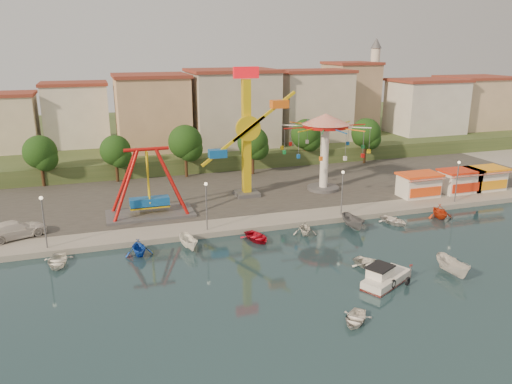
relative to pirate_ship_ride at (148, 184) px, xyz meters
name	(u,v)px	position (x,y,z in m)	size (l,w,h in m)	color
ground	(328,275)	(13.24, -19.84, -4.39)	(200.00, 200.00, 0.00)	#132934
quay_deck	(192,145)	(13.24, 42.16, -4.09)	(200.00, 100.00, 0.60)	#9E998E
asphalt_pad	(236,183)	(13.24, 10.16, -3.79)	(90.00, 28.00, 0.01)	#4C4944
hill_terrace	(188,135)	(13.24, 47.16, -2.89)	(200.00, 60.00, 3.00)	#384C26
pirate_ship_ride	(148,184)	(0.00, 0.00, 0.00)	(10.00, 5.00, 8.00)	#59595E
kamikaze_tower	(250,137)	(13.47, 3.80, 4.00)	(8.34, 3.10, 16.50)	#59595E
wave_swinger	(325,135)	(23.81, 3.41, 3.80)	(11.60, 11.60, 10.40)	#59595E
booth_left	(419,185)	(34.25, -3.35, -2.23)	(5.40, 3.78, 3.08)	white
booth_mid	(460,181)	(40.68, -3.35, -2.23)	(5.40, 3.78, 3.08)	white
booth_right	(485,178)	(44.90, -3.35, -2.23)	(5.40, 3.78, 3.08)	white
lamp_post_0	(44,224)	(-10.76, -6.84, -1.29)	(0.14, 0.14, 5.00)	#59595E
lamp_post_1	(207,208)	(5.24, -6.84, -1.29)	(0.14, 0.14, 5.00)	#59595E
lamp_post_2	(342,194)	(21.24, -6.84, -1.29)	(0.14, 0.14, 5.00)	#59595E
lamp_post_3	(457,183)	(37.24, -6.84, -1.29)	(0.14, 0.14, 5.00)	#59595E
tree_0	(40,152)	(-12.76, 17.14, 1.08)	(4.60, 4.60, 7.19)	#382314
tree_1	(115,150)	(-2.76, 16.41, 0.81)	(4.35, 4.35, 6.80)	#382314
tree_2	(185,142)	(7.24, 15.97, 1.52)	(5.02, 5.02, 7.85)	#382314
tree_3	(253,142)	(17.24, 14.53, 1.16)	(4.68, 4.68, 7.32)	#382314
tree_4	(306,134)	(27.24, 17.52, 1.35)	(4.86, 4.86, 7.60)	#382314
tree_5	(366,133)	(37.24, 15.70, 1.31)	(4.83, 4.83, 7.54)	#382314
building_1	(76,122)	(-8.09, 31.55, 2.92)	(12.33, 9.01, 8.63)	silver
building_2	(155,111)	(5.06, 32.13, 4.22)	(11.95, 9.28, 11.23)	tan
building_3	(237,116)	(18.85, 28.97, 3.20)	(12.59, 10.50, 9.20)	beige
building_4	(299,110)	(32.31, 32.37, 3.22)	(10.75, 9.23, 9.24)	beige
building_5	(366,104)	(45.61, 30.50, 4.21)	(12.77, 10.96, 11.21)	tan
building_6	(422,100)	(57.39, 28.94, 4.78)	(8.23, 8.98, 12.36)	silver
building_7	(454,104)	(69.27, 33.87, 2.99)	(11.59, 10.93, 8.76)	beige
minaret	(374,81)	(49.24, 34.16, 8.15)	(2.80, 2.80, 18.00)	silver
cabin_motorboat	(385,279)	(17.16, -22.80, -3.91)	(5.48, 4.20, 1.82)	white
rowboat_a	(372,264)	(17.74, -19.74, -4.01)	(2.67, 3.74, 0.77)	silver
rowboat_b	(355,319)	(11.68, -27.55, -4.08)	(2.15, 3.01, 0.62)	silver
skiff	(453,267)	(23.82, -23.14, -3.61)	(1.53, 4.05, 1.57)	silver
van	(15,230)	(-14.04, -3.02, -2.90)	(2.50, 6.14, 1.78)	silver
moored_boat_0	(57,261)	(-9.72, -10.04, -4.02)	(2.60, 3.65, 0.76)	white
moored_boat_1	(139,247)	(-2.29, -10.04, -3.58)	(2.66, 3.08, 1.62)	blue
moored_boat_2	(189,242)	(2.63, -10.04, -3.71)	(1.33, 3.55, 1.37)	white
moored_boat_3	(257,237)	(9.81, -10.04, -4.01)	(2.62, 3.67, 0.76)	red
moored_boat_4	(305,228)	(15.25, -10.04, -3.63)	(2.52, 2.92, 1.54)	silver
moored_boat_5	(353,222)	(21.09, -10.04, -3.63)	(1.49, 3.96, 1.53)	#5E5D63
moored_boat_6	(394,221)	(26.34, -10.04, -4.03)	(2.49, 3.49, 0.72)	white
moored_boat_7	(440,211)	(32.55, -10.04, -3.54)	(2.79, 3.23, 1.70)	red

